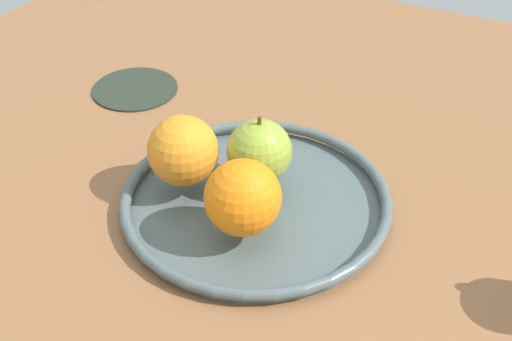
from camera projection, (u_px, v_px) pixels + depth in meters
ground_plane at (256, 220)px, 74.31cm from camera, size 116.38×116.38×4.00cm
fruit_bowl at (256, 200)px, 72.54cm from camera, size 28.75×28.75×1.80cm
apple at (259, 151)px, 71.97cm from camera, size 7.00×7.00×7.80cm
orange_front_left at (183, 151)px, 71.61cm from camera, size 7.56×7.56×7.56cm
orange_back_left at (243, 197)px, 65.50cm from camera, size 7.58×7.58×7.58cm
ambient_coaster at (135, 88)px, 92.14cm from camera, size 11.42×11.42×0.60cm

